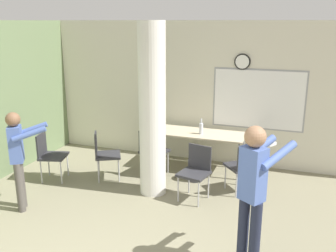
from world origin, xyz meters
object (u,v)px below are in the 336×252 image
object	(u,v)px
person_playing_side	(254,187)
folding_table	(199,135)
chair_table_right	(243,164)
person_watching_back	(19,154)
chair_by_left_wall	(49,153)
bottle_on_table	(201,128)
chair_table_front	(196,169)
chair_table_left	(152,149)
chair_near_pillar	(104,152)

from	to	relation	value
person_playing_side	folding_table	bearing A→B (deg)	116.14
folding_table	chair_table_right	bearing A→B (deg)	-39.55
chair_table_right	person_watching_back	world-z (taller)	person_watching_back
chair_by_left_wall	person_playing_side	bearing A→B (deg)	-19.88
bottle_on_table	chair_table_right	distance (m)	1.22
chair_table_front	person_playing_side	bearing A→B (deg)	-54.74
bottle_on_table	chair_table_left	bearing A→B (deg)	-145.82
folding_table	person_playing_side	size ratio (longest dim) A/B	1.02
chair_by_left_wall	person_watching_back	distance (m)	1.17
bottle_on_table	chair_near_pillar	bearing A→B (deg)	-147.86
bottle_on_table	chair_by_left_wall	xyz separation A→B (m)	(-2.45, -1.32, -0.34)
chair_table_left	person_watching_back	bearing A→B (deg)	-126.53
chair_near_pillar	person_playing_side	bearing A→B (deg)	-31.06
chair_by_left_wall	chair_near_pillar	xyz separation A→B (m)	(0.90, 0.35, 0.00)
chair_table_right	chair_by_left_wall	distance (m)	3.41
folding_table	chair_table_right	distance (m)	1.27
chair_table_left	chair_near_pillar	world-z (taller)	same
person_playing_side	chair_near_pillar	bearing A→B (deg)	148.94
chair_table_left	chair_table_front	distance (m)	1.19
chair_table_front	person_playing_side	distance (m)	1.90
chair_near_pillar	folding_table	bearing A→B (deg)	34.95
folding_table	bottle_on_table	distance (m)	0.18
chair_table_right	person_watching_back	size ratio (longest dim) A/B	0.57
chair_table_left	person_watching_back	size ratio (longest dim) A/B	0.57
chair_table_left	folding_table	bearing A→B (deg)	39.64
folding_table	person_watching_back	world-z (taller)	person_watching_back
chair_table_left	person_playing_side	distance (m)	3.02
chair_table_right	chair_table_front	xyz separation A→B (m)	(-0.69, -0.44, 0.00)
person_watching_back	chair_near_pillar	bearing A→B (deg)	66.55
chair_by_left_wall	chair_near_pillar	size ratio (longest dim) A/B	1.00
chair_table_right	chair_by_left_wall	bearing A→B (deg)	-170.08
person_watching_back	chair_table_left	bearing A→B (deg)	53.47
chair_near_pillar	chair_table_right	bearing A→B (deg)	5.42
chair_table_front	person_playing_side	world-z (taller)	person_playing_side
chair_table_right	person_watching_back	bearing A→B (deg)	-151.67
chair_near_pillar	person_watching_back	bearing A→B (deg)	-113.45
bottle_on_table	chair_table_right	xyz separation A→B (m)	(0.91, -0.74, -0.34)
folding_table	chair_by_left_wall	world-z (taller)	chair_by_left_wall
folding_table	person_watching_back	xyz separation A→B (m)	(-2.10, -2.46, 0.21)
chair_table_front	chair_near_pillar	distance (m)	1.78
chair_table_left	chair_near_pillar	size ratio (longest dim) A/B	1.00
chair_near_pillar	person_playing_side	xyz separation A→B (m)	(2.83, -1.70, 0.50)
chair_by_left_wall	chair_near_pillar	distance (m)	0.97
bottle_on_table	chair_near_pillar	size ratio (longest dim) A/B	0.34
chair_table_left	chair_near_pillar	bearing A→B (deg)	-150.04
bottle_on_table	chair_by_left_wall	bearing A→B (deg)	-151.58
chair_table_left	chair_by_left_wall	world-z (taller)	same
chair_by_left_wall	chair_table_left	bearing A→B (deg)	25.48
chair_table_front	person_watching_back	bearing A→B (deg)	-152.93
folding_table	chair_table_left	distance (m)	0.95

